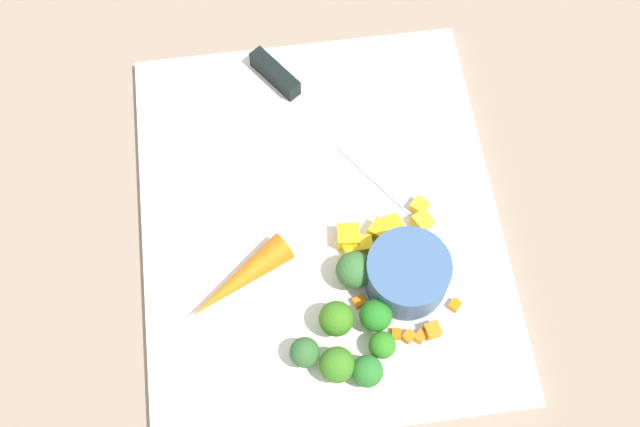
{
  "coord_description": "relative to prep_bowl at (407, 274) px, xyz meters",
  "views": [
    {
      "loc": [
        0.37,
        -0.05,
        0.82
      ],
      "look_at": [
        0.0,
        0.0,
        0.02
      ],
      "focal_mm": 44.36,
      "sensor_mm": 36.0,
      "label": 1
    }
  ],
  "objects": [
    {
      "name": "pepper_dice_4",
      "position": [
        -0.07,
        -0.0,
        -0.02
      ],
      "size": [
        0.02,
        0.02,
        0.01
      ],
      "primitive_type": "cube",
      "rotation": [
        0.0,
        0.0,
        0.4
      ],
      "color": "yellow",
      "rests_on": "cutting_board"
    },
    {
      "name": "broccoli_floret_0",
      "position": [
        0.07,
        -0.12,
        -0.0
      ],
      "size": [
        0.03,
        0.03,
        0.04
      ],
      "color": "#88AC6C",
      "rests_on": "cutting_board"
    },
    {
      "name": "broccoli_floret_4",
      "position": [
        0.07,
        -0.04,
        -0.01
      ],
      "size": [
        0.03,
        0.03,
        0.03
      ],
      "color": "#8FBF6A",
      "rests_on": "cutting_board"
    },
    {
      "name": "prep_bowl",
      "position": [
        0.0,
        0.0,
        0.0
      ],
      "size": [
        0.09,
        0.09,
        0.05
      ],
      "primitive_type": "cylinder",
      "color": "#3A5B87",
      "rests_on": "cutting_board"
    },
    {
      "name": "carrot_dice_4",
      "position": [
        0.04,
        -0.04,
        -0.02
      ],
      "size": [
        0.02,
        0.02,
        0.02
      ],
      "primitive_type": "cube",
      "rotation": [
        0.0,
        0.0,
        2.51
      ],
      "color": "orange",
      "rests_on": "cutting_board"
    },
    {
      "name": "broccoli_floret_2",
      "position": [
        0.1,
        -0.06,
        -0.01
      ],
      "size": [
        0.03,
        0.03,
        0.04
      ],
      "color": "#8DBD5B",
      "rests_on": "cutting_board"
    },
    {
      "name": "carrot_dice_0",
      "position": [
        0.06,
        -0.02,
        -0.02
      ],
      "size": [
        0.01,
        0.01,
        0.01
      ],
      "primitive_type": "cube",
      "rotation": [
        0.0,
        0.0,
        2.93
      ],
      "color": "orange",
      "rests_on": "cutting_board"
    },
    {
      "name": "carrot_dice_5",
      "position": [
        0.06,
        0.02,
        -0.02
      ],
      "size": [
        0.02,
        0.02,
        0.02
      ],
      "primitive_type": "cube",
      "rotation": [
        0.0,
        0.0,
        1.76
      ],
      "color": "orange",
      "rests_on": "cutting_board"
    },
    {
      "name": "pepper_dice_0",
      "position": [
        -0.04,
        -0.05,
        -0.02
      ],
      "size": [
        0.02,
        0.02,
        0.01
      ],
      "primitive_type": "cube",
      "rotation": [
        0.0,
        0.0,
        0.28
      ],
      "color": "yellow",
      "rests_on": "cutting_board"
    },
    {
      "name": "pepper_dice_1",
      "position": [
        -0.08,
        0.03,
        -0.02
      ],
      "size": [
        0.02,
        0.02,
        0.01
      ],
      "primitive_type": "cube",
      "rotation": [
        0.0,
        0.0,
        2.38
      ],
      "color": "yellow",
      "rests_on": "cutting_board"
    },
    {
      "name": "pepper_dice_6",
      "position": [
        -0.06,
        0.03,
        -0.02
      ],
      "size": [
        0.03,
        0.02,
        0.02
      ],
      "primitive_type": "cube",
      "rotation": [
        0.0,
        0.0,
        0.48
      ],
      "color": "yellow",
      "rests_on": "cutting_board"
    },
    {
      "name": "broccoli_floret_1",
      "position": [
        0.04,
        -0.04,
        -0.0
      ],
      "size": [
        0.03,
        0.03,
        0.04
      ],
      "color": "#82AB66",
      "rests_on": "cutting_board"
    },
    {
      "name": "whole_carrot",
      "position": [
        -0.02,
        -0.18,
        -0.01
      ],
      "size": [
        0.09,
        0.12,
        0.03
      ],
      "primitive_type": "cone",
      "rotation": [
        1.57,
        0.0,
        0.56
      ],
      "color": "orange",
      "rests_on": "cutting_board"
    },
    {
      "name": "carrot_dice_1",
      "position": [
        0.06,
        0.0,
        -0.02
      ],
      "size": [
        0.02,
        0.02,
        0.01
      ],
      "primitive_type": "cube",
      "rotation": [
        0.0,
        0.0,
        2.31
      ],
      "color": "orange",
      "rests_on": "cutting_board"
    },
    {
      "name": "ground_plane",
      "position": [
        -0.09,
        -0.08,
        -0.04
      ],
      "size": [
        4.0,
        4.0,
        0.0
      ],
      "primitive_type": "plane",
      "color": "gray"
    },
    {
      "name": "carrot_dice_3",
      "position": [
        0.06,
        -0.01,
        -0.02
      ],
      "size": [
        0.02,
        0.02,
        0.01
      ],
      "primitive_type": "cube",
      "rotation": [
        0.0,
        0.0,
        0.67
      ],
      "color": "orange",
      "rests_on": "cutting_board"
    },
    {
      "name": "broccoli_floret_6",
      "position": [
        0.09,
        -0.09,
        -0.0
      ],
      "size": [
        0.04,
        0.04,
        0.04
      ],
      "color": "#8FB35A",
      "rests_on": "cutting_board"
    },
    {
      "name": "pepper_dice_2",
      "position": [
        -0.05,
        -0.04,
        -0.02
      ],
      "size": [
        0.02,
        0.02,
        0.02
      ],
      "primitive_type": "cube",
      "rotation": [
        0.0,
        0.0,
        0.0
      ],
      "color": "yellow",
      "rests_on": "cutting_board"
    },
    {
      "name": "carrot_dice_6",
      "position": [
        0.02,
        -0.05,
        -0.02
      ],
      "size": [
        0.01,
        0.02,
        0.01
      ],
      "primitive_type": "cube",
      "rotation": [
        0.0,
        0.0,
        0.37
      ],
      "color": "orange",
      "rests_on": "cutting_board"
    },
    {
      "name": "cutting_board",
      "position": [
        -0.09,
        -0.08,
        -0.03
      ],
      "size": [
        0.48,
        0.4,
        0.01
      ],
      "primitive_type": "cube",
      "color": "white",
      "rests_on": "ground_plane"
    },
    {
      "name": "broccoli_floret_5",
      "position": [
        0.04,
        -0.09,
        0.0
      ],
      "size": [
        0.04,
        0.04,
        0.04
      ],
      "color": "#82BE67",
      "rests_on": "cutting_board"
    },
    {
      "name": "broccoli_floret_3",
      "position": [
        -0.01,
        -0.06,
        0.0
      ],
      "size": [
        0.04,
        0.04,
        0.05
      ],
      "color": "#98B15B",
      "rests_on": "cutting_board"
    },
    {
      "name": "carrot_dice_2",
      "position": [
        0.03,
        0.05,
        -0.02
      ],
      "size": [
        0.02,
        0.02,
        0.01
      ],
      "primitive_type": "cube",
      "rotation": [
        0.0,
        0.0,
        2.35
      ],
      "color": "orange",
      "rests_on": "cutting_board"
    },
    {
      "name": "pepper_dice_3",
      "position": [
        -0.06,
        -0.05,
        -0.01
      ],
      "size": [
        0.03,
        0.03,
        0.02
      ],
      "primitive_type": "cube",
      "rotation": [
        0.0,
        0.0,
        3.03
      ],
      "color": "yellow",
      "rests_on": "cutting_board"
    },
    {
      "name": "pepper_dice_5",
      "position": [
        -0.06,
        -0.02,
        -0.01
      ],
      "size": [
        0.03,
        0.03,
        0.02
      ],
      "primitive_type": "cube",
      "rotation": [
        0.0,
        0.0,
        2.47
      ],
      "color": "yellow",
      "rests_on": "cutting_board"
    },
    {
      "name": "chef_knife",
      "position": [
        -0.23,
        -0.08,
        -0.02
      ],
      "size": [
        0.28,
        0.2,
        0.02
      ],
      "rotation": [
        0.0,
        0.0,
        0.62
      ],
      "color": "silver",
      "rests_on": "cutting_board"
    }
  ]
}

